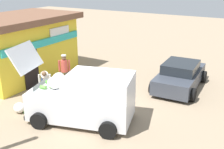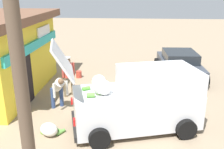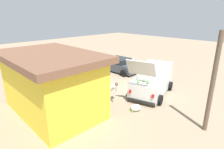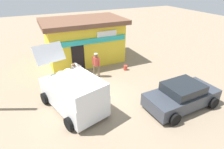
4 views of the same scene
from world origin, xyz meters
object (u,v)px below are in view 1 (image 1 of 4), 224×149
at_px(storefront_bar, 21,46).
at_px(vendor_standing, 64,69).
at_px(paint_bucket, 90,71).
at_px(delivery_van, 85,98).
at_px(customer_bending, 46,79).
at_px(unloaded_banana_pile, 20,108).
at_px(parked_sedan, 180,76).

height_order(storefront_bar, vendor_standing, storefront_bar).
bearing_deg(vendor_standing, paint_bucket, 1.75).
distance_m(delivery_van, customer_bending, 3.11).
relative_size(vendor_standing, customer_bending, 1.27).
relative_size(unloaded_banana_pile, paint_bucket, 2.44).
height_order(unloaded_banana_pile, paint_bucket, unloaded_banana_pile).
xyz_separation_m(storefront_bar, customer_bending, (-1.47, -3.05, -0.89)).
distance_m(storefront_bar, parked_sedan, 8.60).
height_order(delivery_van, customer_bending, delivery_van).
height_order(customer_bending, unloaded_banana_pile, customer_bending).
height_order(parked_sedan, paint_bucket, parked_sedan).
bearing_deg(paint_bucket, vendor_standing, -178.25).
relative_size(vendor_standing, unloaded_banana_pile, 2.01).
height_order(storefront_bar, customer_bending, storefront_bar).
relative_size(storefront_bar, parked_sedan, 1.56).
distance_m(storefront_bar, customer_bending, 3.50).
xyz_separation_m(storefront_bar, parked_sedan, (2.63, -8.12, -1.09)).
height_order(vendor_standing, customer_bending, vendor_standing).
bearing_deg(vendor_standing, unloaded_banana_pile, -178.06).
distance_m(parked_sedan, unloaded_banana_pile, 7.65).
height_order(parked_sedan, unloaded_banana_pile, parked_sedan).
xyz_separation_m(delivery_van, paint_bucket, (4.59, 2.92, -0.79)).
xyz_separation_m(delivery_van, vendor_standing, (2.29, 2.85, 0.01)).
bearing_deg(vendor_standing, delivery_van, -128.76).
xyz_separation_m(storefront_bar, delivery_van, (-2.49, -5.98, -0.75)).
distance_m(delivery_van, paint_bucket, 5.49).
distance_m(storefront_bar, vendor_standing, 3.22).
xyz_separation_m(parked_sedan, vendor_standing, (-2.83, 4.99, 0.35)).
bearing_deg(parked_sedan, unloaded_banana_pile, 140.26).
bearing_deg(customer_bending, vendor_standing, -3.82).
height_order(delivery_van, parked_sedan, delivery_van).
bearing_deg(paint_bucket, customer_bending, 179.78).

